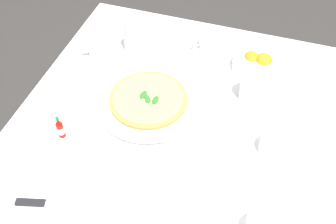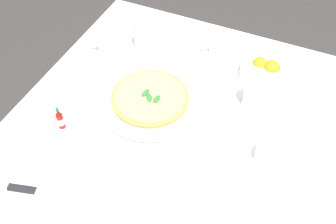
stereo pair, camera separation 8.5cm
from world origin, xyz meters
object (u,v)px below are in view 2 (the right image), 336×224
water_glass_left_edge (144,35)px  napkin_folded (41,194)px  pepper_shaker (51,121)px  coffee_cup_far_right (269,155)px  salt_shaker (71,122)px  coffee_cup_back_corner (109,47)px  citrus_bowl (264,70)px  water_glass_far_left (255,93)px  pizza_plate (150,100)px  dinner_knife (41,192)px  hot_sauce_bottle (60,119)px  coffee_cup_near_right (220,46)px  pizza (150,97)px

water_glass_left_edge → napkin_folded: (0.02, -0.66, -0.04)m
pepper_shaker → coffee_cup_far_right: bearing=12.8°
water_glass_left_edge → salt_shaker: water_glass_left_edge is taller
coffee_cup_back_corner → citrus_bowl: size_ratio=0.87×
water_glass_far_left → citrus_bowl: (-0.01, 0.14, -0.03)m
pizza_plate → water_glass_left_edge: bearing=119.9°
dinner_knife → citrus_bowl: 0.79m
pizza_plate → hot_sauce_bottle: bearing=-135.2°
coffee_cup_back_corner → hot_sauce_bottle: bearing=-83.9°
citrus_bowl → hot_sauce_bottle: 0.67m
hot_sauce_bottle → pepper_shaker: hot_sauce_bottle is taller
hot_sauce_bottle → water_glass_left_edge: bearing=82.2°
coffee_cup_far_right → coffee_cup_back_corner: 0.67m
citrus_bowl → hot_sauce_bottle: bearing=-136.5°
coffee_cup_back_corner → napkin_folded: coffee_cup_back_corner is taller
citrus_bowl → napkin_folded: bearing=-120.6°
coffee_cup_back_corner → coffee_cup_near_right: bearing=25.0°
coffee_cup_far_right → pepper_shaker: 0.64m
coffee_cup_far_right → dinner_knife: (-0.51, -0.35, -0.00)m
hot_sauce_bottle → citrus_bowl: bearing=43.5°
pizza → hot_sauce_bottle: hot_sauce_bottle is taller
coffee_cup_far_right → coffee_cup_near_right: (-0.28, 0.39, -0.00)m
coffee_cup_far_right → water_glass_left_edge: (-0.53, 0.31, 0.02)m
hot_sauce_bottle → dinner_knife: bearing=-68.2°
pizza → napkin_folded: bearing=-105.3°
pizza → water_glass_far_left: size_ratio=2.15×
pizza_plate → water_glass_left_edge: 0.28m
pizza_plate → dinner_knife: bearing=-105.0°
citrus_bowl → coffee_cup_near_right: bearing=162.0°
pizza → water_glass_far_left: bearing=22.8°
dinner_knife → hot_sauce_bottle: 0.23m
dinner_knife → water_glass_left_edge: bearing=77.6°
pizza → salt_shaker: (-0.17, -0.19, 0.00)m
water_glass_far_left → salt_shaker: size_ratio=2.02×
coffee_cup_back_corner → citrus_bowl: 0.54m
pizza → water_glass_far_left: 0.32m
water_glass_far_left → coffee_cup_back_corner: bearing=176.3°
coffee_cup_back_corner → salt_shaker: coffee_cup_back_corner is taller
water_glass_far_left → salt_shaker: bearing=-146.3°
pizza_plate → napkin_folded: bearing=-105.3°
coffee_cup_far_right → napkin_folded: (-0.51, -0.35, -0.02)m
pizza → coffee_cup_near_right: 0.34m
napkin_folded → pizza_plate: bearing=59.4°
pepper_shaker → coffee_cup_near_right: bearing=57.1°
water_glass_left_edge → pepper_shaker: water_glass_left_edge is taller
napkin_folded → citrus_bowl: (0.40, 0.68, 0.02)m
citrus_bowl → hot_sauce_bottle: hot_sauce_bottle is taller
pepper_shaker → water_glass_far_left: bearing=32.4°
napkin_folded → citrus_bowl: citrus_bowl is taller
pizza_plate → pizza: 0.01m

